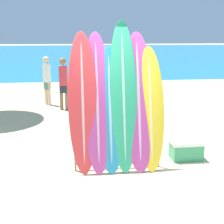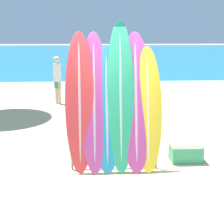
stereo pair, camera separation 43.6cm
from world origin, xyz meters
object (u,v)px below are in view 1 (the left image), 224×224
surfboard_slot_5 (150,109)px  person_mid_beach (47,79)px  surfboard_slot_0 (83,103)px  surfboard_slot_3 (123,97)px  person_far_right (63,82)px  cooler_box (186,149)px  person_near_water (83,72)px  surfboard_slot_2 (110,110)px  surfboard_slot_4 (138,102)px  surfboard_slot_1 (97,103)px  person_far_left (90,92)px  surfboard_rack (118,145)px

surfboard_slot_5 → person_mid_beach: (-2.23, 5.56, -0.18)m
surfboard_slot_0 → surfboard_slot_3: surfboard_slot_3 is taller
surfboard_slot_3 → surfboard_slot_5: size_ratio=1.21×
person_far_right → cooler_box: person_far_right is taller
person_near_water → cooler_box: person_near_water is taller
surfboard_slot_2 → surfboard_slot_4: size_ratio=0.90×
person_near_water → surfboard_slot_1: bearing=-161.9°
surfboard_slot_5 → cooler_box: bearing=17.4°
surfboard_slot_1 → person_far_right: size_ratio=1.45×
surfboard_slot_4 → cooler_box: bearing=11.9°
surfboard_slot_0 → surfboard_slot_3: (0.71, 0.03, 0.10)m
surfboard_slot_1 → person_far_right: surfboard_slot_1 is taller
surfboard_slot_0 → person_far_right: surfboard_slot_0 is taller
surfboard_slot_4 → person_near_water: bearing=95.2°
person_far_right → cooler_box: bearing=132.3°
person_far_left → surfboard_slot_3: bearing=-20.3°
surfboard_slot_2 → person_mid_beach: bearing=105.2°
surfboard_slot_5 → person_far_right: surfboard_slot_5 is taller
surfboard_slot_0 → surfboard_slot_2: size_ratio=1.12×
surfboard_slot_1 → person_near_water: surfboard_slot_1 is taller
cooler_box → person_far_left: bearing=128.5°
surfboard_slot_1 → surfboard_slot_2: surfboard_slot_1 is taller
surfboard_slot_2 → surfboard_slot_0: bearing=178.8°
person_near_water → person_far_right: bearing=-175.1°
surfboard_rack → person_far_left: person_far_left is taller
surfboard_slot_0 → cooler_box: 2.25m
surfboard_rack → surfboard_slot_2: size_ratio=0.71×
surfboard_slot_0 → surfboard_slot_4: bearing=1.5°
person_far_right → cooler_box: size_ratio=2.75×
surfboard_slot_2 → person_mid_beach: surfboard_slot_2 is taller
person_far_right → person_near_water: bearing=-89.9°
surfboard_slot_2 → surfboard_slot_1: bearing=172.1°
surfboard_slot_5 → surfboard_slot_4: bearing=170.1°
person_near_water → cooler_box: 7.78m
surfboard_slot_4 → person_near_water: surfboard_slot_4 is taller
person_far_left → cooler_box: 2.89m
surfboard_slot_3 → surfboard_slot_4: (0.27, -0.00, -0.10)m
surfboard_slot_5 → cooler_box: 1.23m
surfboard_rack → surfboard_slot_2: surfboard_slot_2 is taller
surfboard_slot_4 → person_far_right: (-1.44, 4.67, -0.30)m
person_far_left → cooler_box: size_ratio=2.92×
surfboard_slot_1 → person_mid_beach: bearing=103.2°
surfboard_slot_1 → person_mid_beach: 5.69m
surfboard_slot_3 → surfboard_slot_4: surfboard_slot_3 is taller
surfboard_rack → surfboard_slot_3: bearing=36.1°
surfboard_slot_1 → cooler_box: (1.74, 0.22, -1.02)m
surfboard_slot_0 → person_near_water: (0.28, 7.80, -0.35)m
surfboard_slot_1 → surfboard_slot_3: bearing=1.2°
person_far_right → surfboard_slot_3: bearing=117.6°
surfboard_slot_4 → person_mid_beach: (-2.02, 5.52, -0.31)m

